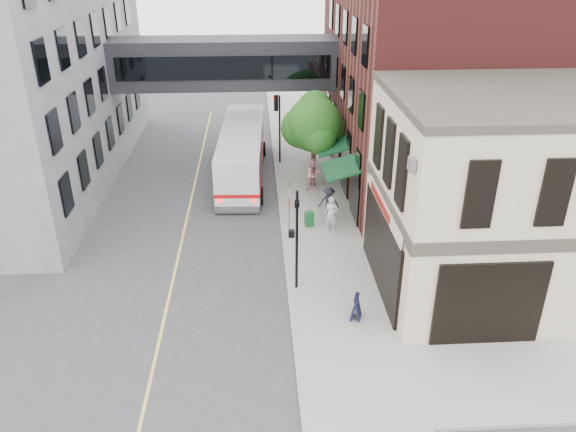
{
  "coord_description": "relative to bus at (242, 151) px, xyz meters",
  "views": [
    {
      "loc": [
        -1.17,
        -18.13,
        13.57
      ],
      "look_at": [
        0.11,
        3.14,
        2.99
      ],
      "focal_mm": 35.0,
      "sensor_mm": 36.0,
      "label": 1
    }
  ],
  "objects": [
    {
      "name": "brick_building",
      "position": [
        12.03,
        -0.03,
        5.28
      ],
      "size": [
        13.76,
        18.0,
        14.0
      ],
      "color": "#501B19",
      "rests_on": "ground"
    },
    {
      "name": "pedestrian_b",
      "position": [
        4.21,
        -2.7,
        -0.59
      ],
      "size": [
        1.16,
        1.06,
        1.93
      ],
      "primitive_type": "imported",
      "rotation": [
        0.0,
        0.0,
        0.44
      ],
      "color": "pink",
      "rests_on": "sidewalk_main"
    },
    {
      "name": "traffic_signal_far",
      "position": [
        2.31,
        1.97,
        1.63
      ],
      "size": [
        0.53,
        0.28,
        4.5
      ],
      "color": "black",
      "rests_on": "sidewalk_main"
    },
    {
      "name": "sandwich_board",
      "position": [
        4.61,
        -15.34,
        -1.04
      ],
      "size": [
        0.53,
        0.67,
        1.04
      ],
      "primitive_type": "cube",
      "rotation": [
        0.0,
        0.0,
        -0.31
      ],
      "color": "black",
      "rests_on": "sidewalk_main"
    },
    {
      "name": "lane_marking",
      "position": [
        -2.95,
        -5.03,
        -1.7
      ],
      "size": [
        0.12,
        40.0,
        0.01
      ],
      "primitive_type": "cube",
      "color": "#D8CC4C",
      "rests_on": "ground"
    },
    {
      "name": "traffic_signal_near",
      "position": [
        2.42,
        -13.03,
        1.28
      ],
      "size": [
        0.44,
        0.22,
        4.6
      ],
      "color": "black",
      "rests_on": "sidewalk_main"
    },
    {
      "name": "street_sign_pole",
      "position": [
        2.44,
        -8.03,
        0.23
      ],
      "size": [
        0.08,
        0.75,
        3.0
      ],
      "color": "gray",
      "rests_on": "sidewalk_main"
    },
    {
      "name": "skyway_bridge",
      "position": [
        -0.95,
        2.97,
        4.79
      ],
      "size": [
        14.0,
        3.18,
        3.0
      ],
      "color": "black",
      "rests_on": "ground"
    },
    {
      "name": "ground",
      "position": [
        2.05,
        -15.03,
        -1.71
      ],
      "size": [
        120.0,
        120.0,
        0.0
      ],
      "primitive_type": "plane",
      "color": "#38383A",
      "rests_on": "ground"
    },
    {
      "name": "pedestrian_a",
      "position": [
        4.58,
        -7.93,
        -0.63
      ],
      "size": [
        0.78,
        0.64,
        1.85
      ],
      "primitive_type": "imported",
      "rotation": [
        0.0,
        0.0,
        -0.34
      ],
      "color": "beige",
      "rests_on": "sidewalk_main"
    },
    {
      "name": "newspaper_box",
      "position": [
        3.52,
        -7.37,
        -1.16
      ],
      "size": [
        0.49,
        0.46,
        0.8
      ],
      "primitive_type": "cube",
      "rotation": [
        0.0,
        0.0,
        0.3
      ],
      "color": "#135525",
      "rests_on": "sidewalk_main"
    },
    {
      "name": "sidewalk_main",
      "position": [
        4.05,
        -1.03,
        -1.63
      ],
      "size": [
        4.0,
        60.0,
        0.15
      ],
      "primitive_type": "cube",
      "color": "gray",
      "rests_on": "ground"
    },
    {
      "name": "pedestrian_c",
      "position": [
        4.66,
        -6.37,
        -0.71
      ],
      "size": [
        1.19,
        0.82,
        1.69
      ],
      "primitive_type": "imported",
      "rotation": [
        0.0,
        0.0,
        -0.18
      ],
      "color": "#212129",
      "rests_on": "sidewalk_main"
    },
    {
      "name": "corner_building",
      "position": [
        11.02,
        -13.03,
        2.5
      ],
      "size": [
        10.19,
        8.12,
        8.45
      ],
      "color": "#C7B498",
      "rests_on": "ground"
    },
    {
      "name": "bus",
      "position": [
        0.0,
        0.0,
        0.0
      ],
      "size": [
        3.11,
        11.42,
        3.05
      ],
      "color": "silver",
      "rests_on": "ground"
    },
    {
      "name": "street_tree",
      "position": [
        4.24,
        -1.81,
        2.2
      ],
      "size": [
        3.8,
        3.2,
        5.6
      ],
      "color": "#382619",
      "rests_on": "sidewalk_main"
    }
  ]
}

